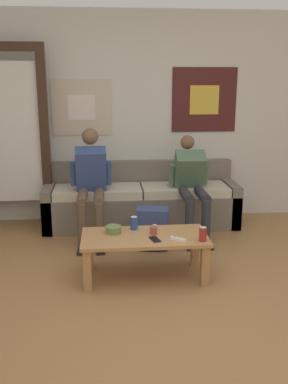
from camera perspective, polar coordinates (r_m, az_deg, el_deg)
ground_plane at (r=3.29m, az=3.54°, el=-17.33°), size 18.00×18.00×0.00m
wall_back at (r=5.40m, az=-0.42°, el=9.82°), size 10.00×0.07×2.55m
door_frame at (r=5.30m, az=-18.02°, el=8.16°), size 1.00×0.10×2.15m
couch at (r=5.25m, az=-0.40°, el=-1.42°), size 2.33×0.67×0.75m
coffee_table at (r=3.86m, az=0.07°, el=-6.82°), size 1.12×0.54×0.40m
person_seated_adult at (r=4.80m, az=-7.11°, el=1.54°), size 0.47×0.92×1.21m
person_seated_teen at (r=4.93m, az=6.32°, el=1.35°), size 0.47×0.98×1.10m
backpack at (r=4.54m, az=1.13°, el=-4.99°), size 0.37×0.30×0.44m
ceramic_bowl at (r=3.89m, az=-4.12°, el=-4.93°), size 0.15×0.15×0.07m
pillar_candle at (r=3.85m, az=1.29°, el=-5.15°), size 0.07×0.07×0.08m
drink_can_blue at (r=3.96m, az=-1.34°, el=-4.16°), size 0.07×0.07×0.12m
drink_can_red at (r=3.73m, az=7.84°, el=-5.57°), size 0.07×0.07×0.12m
game_controller_near_left at (r=3.73m, az=4.56°, el=-6.29°), size 0.14×0.11×0.03m
game_controller_near_right at (r=3.99m, az=1.43°, el=-4.81°), size 0.05×0.15×0.03m
cell_phone at (r=3.73m, az=1.45°, el=-6.31°), size 0.10×0.15×0.01m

